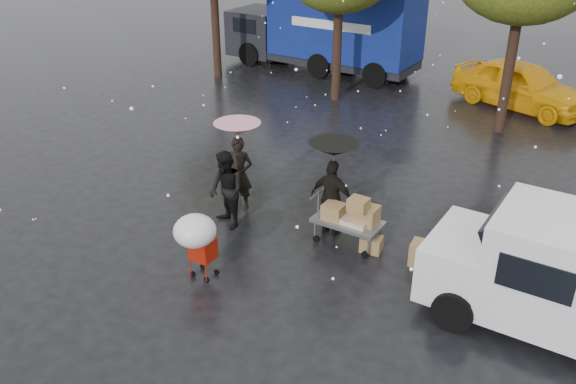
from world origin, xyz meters
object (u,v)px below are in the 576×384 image
Objects in this scene: vendor_cart at (351,216)px; person_pink at (239,174)px; blue_truck at (327,28)px; shopping_cart at (196,234)px; person_black at (332,198)px; yellow_taxi at (521,85)px.

person_pink is at bearing 178.54° from vendor_cart.
person_pink is 12.73m from blue_truck.
shopping_cart is at bearing -124.63° from vendor_cart.
blue_truck is (-5.44, 14.84, 0.69)m from shopping_cart.
person_pink reaches higher than person_black.
vendor_cart is 1.04× the size of shopping_cart.
shopping_cart is 15.82m from blue_truck.
blue_truck reaches higher than shopping_cart.
blue_truck is (-4.32, 11.94, 0.84)m from person_pink.
shopping_cart is 0.18× the size of blue_truck.
person_black reaches higher than shopping_cart.
vendor_cart is (3.07, -0.08, -0.19)m from person_pink.
shopping_cart is 14.50m from yellow_taxi.
shopping_cart reaches higher than vendor_cart.
yellow_taxi is at bearing -98.12° from person_black.
vendor_cart is 3.44m from shopping_cart.
shopping_cart is at bearing -69.85° from blue_truck.
vendor_cart is at bearing -166.38° from yellow_taxi.
shopping_cart is at bearing -173.30° from yellow_taxi.
blue_truck is at bearing 89.55° from person_pink.
person_pink is 3.07m from vendor_cart.
blue_truck is (-6.79, 11.80, 0.86)m from person_black.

